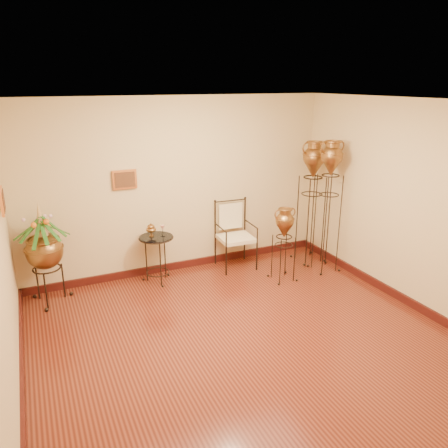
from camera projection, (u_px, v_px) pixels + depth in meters
name	position (u px, v px, depth m)	size (l,w,h in m)	color
ground	(250.00, 345.00, 5.21)	(5.00, 5.00, 0.00)	maroon
room_shell	(252.00, 205.00, 4.67)	(5.02, 5.02, 2.81)	#CBB883
amphora_tall	(328.00, 206.00, 6.96)	(0.52, 0.52, 2.16)	black
amphora_mid	(311.00, 201.00, 7.37)	(0.58, 0.58, 2.10)	black
amphora_short	(284.00, 244.00, 6.76)	(0.41, 0.41, 1.19)	black
planter_urn	(44.00, 247.00, 5.99)	(0.90, 0.90, 1.48)	black
armchair	(236.00, 236.00, 7.23)	(0.66, 0.62, 1.12)	black
side_table	(157.00, 258.00, 6.75)	(0.68, 0.68, 0.94)	black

